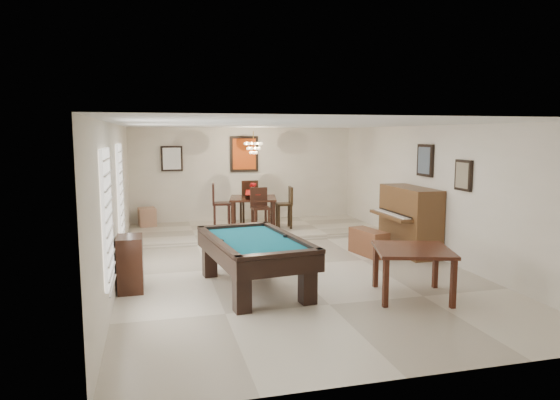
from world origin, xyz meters
name	(u,v)px	position (x,y,z in m)	size (l,w,h in m)	color
ground_plane	(288,266)	(0.00, 0.00, -0.01)	(6.00, 9.00, 0.02)	beige
wall_back	(244,176)	(0.00, 4.50, 1.30)	(6.00, 0.04, 2.60)	silver
wall_front	(411,252)	(0.00, -4.50, 1.30)	(6.00, 0.04, 2.60)	silver
wall_left	(117,202)	(-3.00, 0.00, 1.30)	(0.04, 9.00, 2.60)	silver
wall_right	(434,191)	(3.00, 0.00, 1.30)	(0.04, 9.00, 2.60)	silver
ceiling	(288,124)	(0.00, 0.00, 2.60)	(6.00, 9.00, 0.04)	white
dining_step	(254,230)	(0.00, 3.25, 0.06)	(6.00, 2.50, 0.12)	beige
window_left_front	(107,216)	(-2.97, -2.20, 1.40)	(0.06, 1.00, 1.70)	white
window_left_rear	(120,192)	(-2.97, 0.60, 1.40)	(0.06, 1.00, 1.70)	white
pool_table	(254,264)	(-0.89, -1.24, 0.39)	(1.28, 2.37, 0.79)	black
square_table	(412,273)	(1.31, -2.23, 0.37)	(1.08, 1.08, 0.75)	#33150C
upright_piano	(403,220)	(2.52, 0.35, 0.68)	(0.91, 1.63, 1.36)	brown
piano_bench	(368,242)	(1.79, 0.36, 0.26)	(0.36, 0.93, 0.51)	brown
apothecary_chest	(130,264)	(-2.78, -0.87, 0.43)	(0.38, 0.58, 0.86)	black
dining_table	(253,211)	(-0.05, 3.02, 0.57)	(1.10, 1.10, 0.91)	black
flower_vase	(253,187)	(-0.05, 3.02, 1.15)	(0.14, 0.14, 0.25)	#B60F12
dining_chair_south	(260,212)	(-0.02, 2.32, 0.66)	(0.40, 0.40, 1.08)	black
dining_chair_north	(248,202)	(-0.02, 3.80, 0.69)	(0.42, 0.42, 1.14)	black
dining_chair_west	(222,207)	(-0.83, 2.98, 0.70)	(0.43, 0.43, 1.15)	black
dining_chair_east	(284,207)	(0.72, 3.02, 0.63)	(0.38, 0.38, 1.02)	black
corner_bench	(147,217)	(-2.56, 4.16, 0.35)	(0.40, 0.50, 0.45)	#AB7A5D
chandelier	(253,144)	(0.00, 3.20, 2.20)	(0.44, 0.44, 0.60)	#FFE5B2
back_painting	(244,154)	(0.00, 4.46, 1.90)	(0.75, 0.06, 0.95)	#D84C14
back_mirror	(172,159)	(-1.90, 4.46, 1.80)	(0.55, 0.06, 0.65)	white
right_picture_upper	(425,160)	(2.96, 0.30, 1.90)	(0.06, 0.55, 0.65)	slate
right_picture_lower	(463,175)	(2.96, -1.00, 1.70)	(0.06, 0.45, 0.55)	gray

